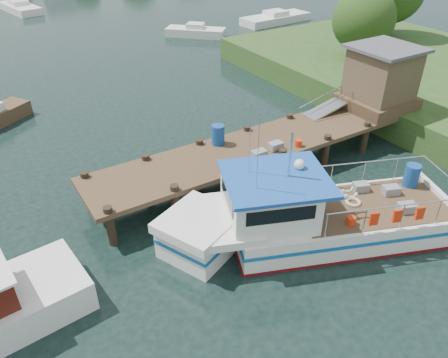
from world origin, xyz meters
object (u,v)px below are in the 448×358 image
lobster_boat (304,218)px  moored_c (276,18)px  moored_d (20,7)px  dock (342,102)px  moored_b (196,32)px

lobster_boat → moored_c: size_ratio=1.43×
moored_c → moored_d: bearing=143.8°
dock → moored_c: bearing=59.1°
lobster_boat → moored_d: size_ratio=1.47×
dock → moored_d: 41.13m
dock → lobster_boat: bearing=-143.1°
moored_b → lobster_boat: bearing=-102.4°
moored_b → moored_d: size_ratio=0.69×
lobster_boat → moored_d: bearing=112.8°
dock → moored_d: size_ratio=2.33×
dock → moored_b: size_ratio=3.36×
lobster_boat → moored_b: 27.94m
lobster_boat → moored_d: (-1.20, 45.06, -0.51)m
lobster_boat → moored_d: 45.08m
moored_b → moored_d: (-11.24, 18.99, 0.01)m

